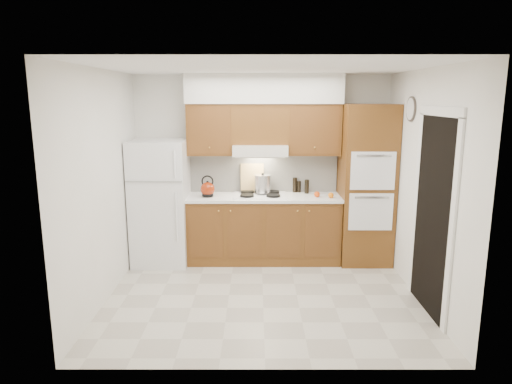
{
  "coord_description": "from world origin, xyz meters",
  "views": [
    {
      "loc": [
        -0.08,
        -5.02,
        2.29
      ],
      "look_at": [
        -0.08,
        0.45,
        1.15
      ],
      "focal_mm": 32.0,
      "sensor_mm": 36.0,
      "label": 1
    }
  ],
  "objects_px": {
    "stock_pot": "(263,184)",
    "fridge": "(161,202)",
    "oven_cabinet": "(366,185)",
    "kettle": "(208,189)"
  },
  "relations": [
    {
      "from": "kettle",
      "to": "stock_pot",
      "type": "relative_size",
      "value": 0.81
    },
    {
      "from": "stock_pot",
      "to": "fridge",
      "type": "bearing_deg",
      "value": -173.63
    },
    {
      "from": "fridge",
      "to": "stock_pot",
      "type": "bearing_deg",
      "value": 6.37
    },
    {
      "from": "oven_cabinet",
      "to": "stock_pot",
      "type": "relative_size",
      "value": 9.13
    },
    {
      "from": "oven_cabinet",
      "to": "fridge",
      "type": "bearing_deg",
      "value": -179.3
    },
    {
      "from": "kettle",
      "to": "fridge",
      "type": "bearing_deg",
      "value": 159.11
    },
    {
      "from": "fridge",
      "to": "oven_cabinet",
      "type": "relative_size",
      "value": 0.78
    },
    {
      "from": "fridge",
      "to": "kettle",
      "type": "bearing_deg",
      "value": -0.41
    },
    {
      "from": "kettle",
      "to": "oven_cabinet",
      "type": "bearing_deg",
      "value": -19.44
    },
    {
      "from": "fridge",
      "to": "kettle",
      "type": "height_order",
      "value": "fridge"
    }
  ]
}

